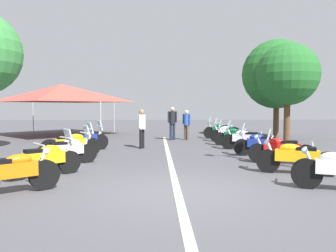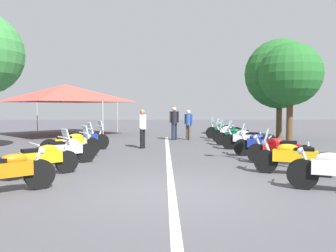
# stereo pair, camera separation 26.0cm
# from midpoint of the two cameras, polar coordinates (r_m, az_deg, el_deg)

# --- Properties ---
(ground_plane) EXTENTS (80.00, 80.00, 0.00)m
(ground_plane) POSITION_cam_midpoint_polar(r_m,az_deg,el_deg) (7.16, 1.69, -11.09)
(ground_plane) COLOR #4C4C51
(lane_centre_stripe) EXTENTS (16.85, 0.16, 0.01)m
(lane_centre_stripe) POSITION_cam_midpoint_polar(r_m,az_deg,el_deg) (11.19, 0.79, -5.87)
(lane_centre_stripe) COLOR beige
(lane_centre_stripe) RESTS_ON ground_plane
(motorcycle_left_row_0) EXTENTS (1.35, 1.69, 1.00)m
(motorcycle_left_row_0) POSITION_cam_midpoint_polar(r_m,az_deg,el_deg) (7.55, -25.02, -7.08)
(motorcycle_left_row_0) COLOR black
(motorcycle_left_row_0) RESTS_ON ground_plane
(motorcycle_left_row_1) EXTENTS (1.36, 1.62, 1.20)m
(motorcycle_left_row_1) POSITION_cam_midpoint_polar(r_m,az_deg,el_deg) (9.16, -19.89, -5.21)
(motorcycle_left_row_1) COLOR black
(motorcycle_left_row_1) RESTS_ON ground_plane
(motorcycle_left_row_2) EXTENTS (1.21, 1.73, 1.19)m
(motorcycle_left_row_2) POSITION_cam_midpoint_polar(r_m,az_deg,el_deg) (10.82, -16.39, -3.89)
(motorcycle_left_row_2) COLOR black
(motorcycle_left_row_2) RESTS_ON ground_plane
(motorcycle_left_row_3) EXTENTS (1.13, 1.92, 1.23)m
(motorcycle_left_row_3) POSITION_cam_midpoint_polar(r_m,az_deg,el_deg) (12.28, -15.53, -2.93)
(motorcycle_left_row_3) COLOR black
(motorcycle_left_row_3) RESTS_ON ground_plane
(motorcycle_left_row_4) EXTENTS (1.13, 1.92, 1.22)m
(motorcycle_left_row_4) POSITION_cam_midpoint_polar(r_m,az_deg,el_deg) (14.10, -13.49, -2.15)
(motorcycle_left_row_4) COLOR black
(motorcycle_left_row_4) RESTS_ON ground_plane
(motorcycle_right_row_1) EXTENTS (1.01, 1.98, 1.21)m
(motorcycle_right_row_1) POSITION_cam_midpoint_polar(r_m,az_deg,el_deg) (9.40, 21.37, -4.98)
(motorcycle_right_row_1) COLOR black
(motorcycle_right_row_1) RESTS_ON ground_plane
(motorcycle_right_row_2) EXTENTS (0.88, 2.01, 0.99)m
(motorcycle_right_row_2) POSITION_cam_midpoint_polar(r_m,az_deg,el_deg) (11.06, 19.21, -3.81)
(motorcycle_right_row_2) COLOR black
(motorcycle_right_row_2) RESTS_ON ground_plane
(motorcycle_right_row_3) EXTENTS (0.77, 2.00, 1.19)m
(motorcycle_right_row_3) POSITION_cam_midpoint_polar(r_m,az_deg,el_deg) (12.54, 16.14, -2.91)
(motorcycle_right_row_3) COLOR black
(motorcycle_right_row_3) RESTS_ON ground_plane
(motorcycle_right_row_4) EXTENTS (1.03, 2.00, 1.21)m
(motorcycle_right_row_4) POSITION_cam_midpoint_polar(r_m,az_deg,el_deg) (14.17, 13.72, -2.14)
(motorcycle_right_row_4) COLOR black
(motorcycle_right_row_4) RESTS_ON ground_plane
(motorcycle_right_row_5) EXTENTS (0.89, 2.10, 1.19)m
(motorcycle_right_row_5) POSITION_cam_midpoint_polar(r_m,az_deg,el_deg) (15.68, 12.21, -1.65)
(motorcycle_right_row_5) COLOR black
(motorcycle_right_row_5) RESTS_ON ground_plane
(motorcycle_right_row_6) EXTENTS (0.98, 1.88, 1.20)m
(motorcycle_right_row_6) POSITION_cam_midpoint_polar(r_m,az_deg,el_deg) (17.27, 10.95, -1.19)
(motorcycle_right_row_6) COLOR black
(motorcycle_right_row_6) RESTS_ON ground_plane
(motorcycle_right_row_7) EXTENTS (0.81, 2.04, 1.22)m
(motorcycle_right_row_7) POSITION_cam_midpoint_polar(r_m,az_deg,el_deg) (18.98, 9.86, -0.74)
(motorcycle_right_row_7) COLOR black
(motorcycle_right_row_7) RESTS_ON ground_plane
(bystander_0) EXTENTS (0.32, 0.51, 1.78)m
(bystander_0) POSITION_cam_midpoint_polar(r_m,az_deg,el_deg) (17.98, 1.49, 0.93)
(bystander_0) COLOR #1E2338
(bystander_0) RESTS_ON ground_plane
(bystander_1) EXTENTS (0.50, 0.32, 1.68)m
(bystander_1) POSITION_cam_midpoint_polar(r_m,az_deg,el_deg) (14.38, -3.85, 0.08)
(bystander_1) COLOR black
(bystander_1) RESTS_ON ground_plane
(bystander_2) EXTENTS (0.39, 0.41, 1.62)m
(bystander_2) POSITION_cam_midpoint_polar(r_m,az_deg,el_deg) (18.05, 3.92, 0.60)
(bystander_2) COLOR brown
(bystander_2) RESTS_ON ground_plane
(roadside_tree_0) EXTENTS (3.97, 3.97, 5.66)m
(roadside_tree_0) POSITION_cam_midpoint_polar(r_m,az_deg,el_deg) (20.45, 18.88, 8.37)
(roadside_tree_0) COLOR brown
(roadside_tree_0) RESTS_ON ground_plane
(roadside_tree_1) EXTENTS (3.23, 3.23, 5.10)m
(roadside_tree_1) POSITION_cam_midpoint_polar(r_m,az_deg,el_deg) (18.62, 20.53, 8.26)
(roadside_tree_1) COLOR brown
(roadside_tree_1) RESTS_ON ground_plane
(event_tent) EXTENTS (6.38, 6.38, 3.20)m
(event_tent) POSITION_cam_midpoint_polar(r_m,az_deg,el_deg) (22.02, -16.80, 5.37)
(event_tent) COLOR #E54C3F
(event_tent) RESTS_ON ground_plane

